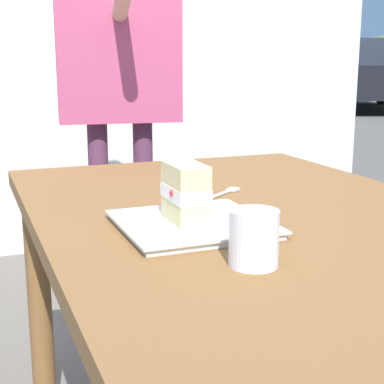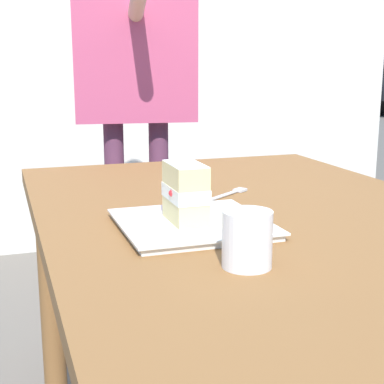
% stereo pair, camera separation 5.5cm
% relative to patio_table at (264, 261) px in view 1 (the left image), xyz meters
% --- Properties ---
extents(patio_table, '(1.45, 0.91, 0.74)m').
position_rel_patio_table_xyz_m(patio_table, '(0.00, 0.00, 0.00)').
color(patio_table, brown).
rests_on(patio_table, ground).
extents(dessert_plate, '(0.27, 0.27, 0.02)m').
position_rel_patio_table_xyz_m(dessert_plate, '(-0.03, 0.17, 0.11)').
color(dessert_plate, white).
rests_on(dessert_plate, patio_table).
extents(cake_slice, '(0.11, 0.07, 0.11)m').
position_rel_patio_table_xyz_m(cake_slice, '(-0.03, 0.19, 0.17)').
color(cake_slice, '#EAD18C').
rests_on(cake_slice, dessert_plate).
extents(dessert_fork, '(0.11, 0.15, 0.01)m').
position_rel_patio_table_xyz_m(dessert_fork, '(0.20, 0.01, 0.10)').
color(dessert_fork, silver).
rests_on(dessert_fork, patio_table).
extents(coffee_cup, '(0.08, 0.08, 0.09)m').
position_rel_patio_table_xyz_m(coffee_cup, '(-0.26, 0.16, 0.14)').
color(coffee_cup, white).
rests_on(coffee_cup, patio_table).
extents(diner_person, '(0.60, 0.47, 1.65)m').
position_rel_patio_table_xyz_m(diner_person, '(1.14, 0.01, 0.45)').
color(diner_person, '#5D3049').
rests_on(diner_person, ground).
extents(parked_car_near, '(4.74, 3.21, 1.53)m').
position_rel_patio_table_xyz_m(parked_car_near, '(10.04, -8.03, 0.15)').
color(parked_car_near, black).
rests_on(parked_car_near, ground).
extents(parked_car_far, '(2.48, 4.34, 1.60)m').
position_rel_patio_table_xyz_m(parked_car_far, '(16.61, -10.30, 0.19)').
color(parked_car_far, black).
rests_on(parked_car_far, ground).
extents(patio_building, '(3.72, 3.82, 2.51)m').
position_rel_patio_table_xyz_m(patio_building, '(4.08, 0.03, 0.61)').
color(patio_building, silver).
rests_on(patio_building, ground).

